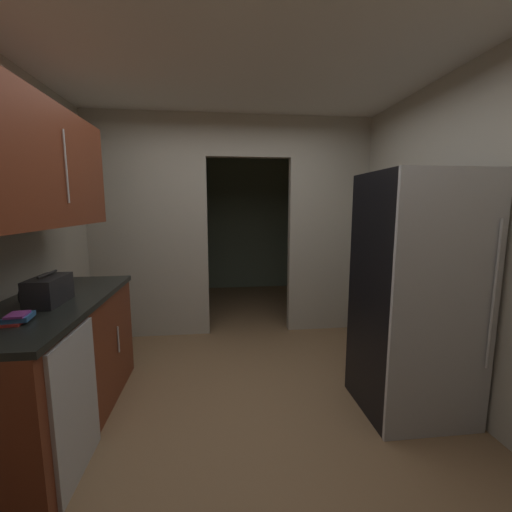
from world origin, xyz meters
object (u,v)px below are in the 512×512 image
(boombox, at_px, (48,290))
(book_stack, at_px, (18,318))
(refrigerator, at_px, (415,296))
(dishwasher, at_px, (77,405))

(boombox, distance_m, book_stack, 0.37)
(refrigerator, xyz_separation_m, book_stack, (-2.57, -0.33, 0.05))
(refrigerator, xyz_separation_m, dishwasher, (-2.28, -0.38, -0.47))
(dishwasher, xyz_separation_m, boombox, (-0.30, 0.41, 0.58))
(refrigerator, relative_size, dishwasher, 2.10)
(refrigerator, height_order, book_stack, refrigerator)
(dishwasher, bearing_deg, refrigerator, 9.41)
(boombox, bearing_deg, refrigerator, -0.75)
(dishwasher, xyz_separation_m, book_stack, (-0.29, 0.05, 0.52))
(dishwasher, height_order, book_stack, book_stack)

